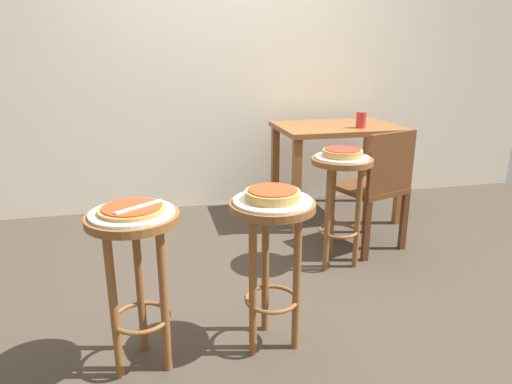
{
  "coord_description": "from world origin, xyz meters",
  "views": [
    {
      "loc": [
        -0.67,
        -2.34,
        1.35
      ],
      "look_at": [
        -0.15,
        -0.14,
        0.65
      ],
      "focal_mm": 31.91,
      "sensor_mm": 36.0,
      "label": 1
    }
  ],
  "objects_px": {
    "wooden_chair": "(376,186)",
    "serving_plate_leftside": "(342,157)",
    "pizza_middle": "(273,194)",
    "pizza_leftside": "(343,153)",
    "pizza_server_knife": "(139,207)",
    "stool_leftside": "(341,188)",
    "cup_near_edge": "(361,120)",
    "serving_plate_foreground": "(132,213)",
    "serving_plate_middle": "(273,201)",
    "dining_table": "(336,141)",
    "pizza_foreground": "(132,209)",
    "stool_foreground": "(136,257)",
    "stool_middle": "(272,242)"
  },
  "relations": [
    {
      "from": "serving_plate_foreground",
      "to": "dining_table",
      "type": "distance_m",
      "value": 2.27
    },
    {
      "from": "pizza_leftside",
      "to": "dining_table",
      "type": "xyz_separation_m",
      "value": [
        0.34,
        0.89,
        -0.11
      ]
    },
    {
      "from": "serving_plate_foreground",
      "to": "pizza_server_knife",
      "type": "height_order",
      "value": "pizza_server_knife"
    },
    {
      "from": "serving_plate_foreground",
      "to": "pizza_server_knife",
      "type": "xyz_separation_m",
      "value": [
        0.03,
        -0.02,
        0.03
      ]
    },
    {
      "from": "stool_middle",
      "to": "pizza_leftside",
      "type": "height_order",
      "value": "pizza_leftside"
    },
    {
      "from": "dining_table",
      "to": "pizza_leftside",
      "type": "bearing_deg",
      "value": -110.94
    },
    {
      "from": "serving_plate_leftside",
      "to": "cup_near_edge",
      "type": "height_order",
      "value": "cup_near_edge"
    },
    {
      "from": "serving_plate_foreground",
      "to": "wooden_chair",
      "type": "bearing_deg",
      "value": 30.25
    },
    {
      "from": "serving_plate_leftside",
      "to": "pizza_leftside",
      "type": "distance_m",
      "value": 0.03
    },
    {
      "from": "stool_leftside",
      "to": "wooden_chair",
      "type": "relative_size",
      "value": 0.84
    },
    {
      "from": "serving_plate_foreground",
      "to": "serving_plate_leftside",
      "type": "distance_m",
      "value": 1.44
    },
    {
      "from": "pizza_leftside",
      "to": "cup_near_edge",
      "type": "distance_m",
      "value": 0.86
    },
    {
      "from": "serving_plate_foreground",
      "to": "cup_near_edge",
      "type": "height_order",
      "value": "cup_near_edge"
    },
    {
      "from": "pizza_server_knife",
      "to": "pizza_leftside",
      "type": "bearing_deg",
      "value": -3.05
    },
    {
      "from": "serving_plate_foreground",
      "to": "pizza_foreground",
      "type": "relative_size",
      "value": 1.28
    },
    {
      "from": "stool_middle",
      "to": "serving_plate_middle",
      "type": "height_order",
      "value": "serving_plate_middle"
    },
    {
      "from": "wooden_chair",
      "to": "pizza_server_knife",
      "type": "bearing_deg",
      "value": -148.72
    },
    {
      "from": "pizza_foreground",
      "to": "pizza_leftside",
      "type": "bearing_deg",
      "value": 30.98
    },
    {
      "from": "serving_plate_foreground",
      "to": "dining_table",
      "type": "bearing_deg",
      "value": 46.01
    },
    {
      "from": "dining_table",
      "to": "cup_near_edge",
      "type": "xyz_separation_m",
      "value": [
        0.12,
        -0.17,
        0.19
      ]
    },
    {
      "from": "serving_plate_foreground",
      "to": "stool_foreground",
      "type": "bearing_deg",
      "value": 180.0
    },
    {
      "from": "stool_middle",
      "to": "pizza_leftside",
      "type": "relative_size",
      "value": 2.93
    },
    {
      "from": "pizza_foreground",
      "to": "serving_plate_leftside",
      "type": "bearing_deg",
      "value": 30.98
    },
    {
      "from": "stool_foreground",
      "to": "serving_plate_leftside",
      "type": "distance_m",
      "value": 1.45
    },
    {
      "from": "stool_leftside",
      "to": "cup_near_edge",
      "type": "relative_size",
      "value": 5.81
    },
    {
      "from": "pizza_middle",
      "to": "pizza_leftside",
      "type": "xyz_separation_m",
      "value": [
        0.64,
        0.72,
        0.0
      ]
    },
    {
      "from": "serving_plate_foreground",
      "to": "stool_leftside",
      "type": "relative_size",
      "value": 0.48
    },
    {
      "from": "pizza_server_knife",
      "to": "serving_plate_foreground",
      "type": "bearing_deg",
      "value": 110.97
    },
    {
      "from": "stool_foreground",
      "to": "wooden_chair",
      "type": "xyz_separation_m",
      "value": [
        1.57,
        0.92,
        -0.06
      ]
    },
    {
      "from": "pizza_foreground",
      "to": "dining_table",
      "type": "distance_m",
      "value": 2.27
    },
    {
      "from": "serving_plate_foreground",
      "to": "stool_leftside",
      "type": "height_order",
      "value": "serving_plate_foreground"
    },
    {
      "from": "stool_foreground",
      "to": "serving_plate_foreground",
      "type": "bearing_deg",
      "value": 0.0
    },
    {
      "from": "cup_near_edge",
      "to": "pizza_server_knife",
      "type": "bearing_deg",
      "value": -138.35
    },
    {
      "from": "wooden_chair",
      "to": "serving_plate_leftside",
      "type": "bearing_deg",
      "value": -152.45
    },
    {
      "from": "serving_plate_middle",
      "to": "pizza_middle",
      "type": "xyz_separation_m",
      "value": [
        0.0,
        0.0,
        0.03
      ]
    },
    {
      "from": "stool_foreground",
      "to": "dining_table",
      "type": "height_order",
      "value": "dining_table"
    },
    {
      "from": "dining_table",
      "to": "pizza_server_knife",
      "type": "xyz_separation_m",
      "value": [
        -1.54,
        -1.65,
        0.11
      ]
    },
    {
      "from": "serving_plate_leftside",
      "to": "cup_near_edge",
      "type": "xyz_separation_m",
      "value": [
        0.46,
        0.72,
        0.11
      ]
    },
    {
      "from": "stool_foreground",
      "to": "stool_middle",
      "type": "xyz_separation_m",
      "value": [
        0.59,
        0.02,
        0.0
      ]
    },
    {
      "from": "serving_plate_foreground",
      "to": "pizza_middle",
      "type": "distance_m",
      "value": 0.59
    },
    {
      "from": "stool_foreground",
      "to": "pizza_leftside",
      "type": "distance_m",
      "value": 1.46
    },
    {
      "from": "pizza_foreground",
      "to": "stool_leftside",
      "type": "xyz_separation_m",
      "value": [
        1.23,
        0.74,
        -0.21
      ]
    },
    {
      "from": "serving_plate_middle",
      "to": "dining_table",
      "type": "distance_m",
      "value": 1.89
    },
    {
      "from": "stool_leftside",
      "to": "cup_near_edge",
      "type": "distance_m",
      "value": 0.91
    },
    {
      "from": "stool_foreground",
      "to": "cup_near_edge",
      "type": "bearing_deg",
      "value": 40.76
    },
    {
      "from": "stool_foreground",
      "to": "pizza_leftside",
      "type": "height_order",
      "value": "pizza_leftside"
    },
    {
      "from": "serving_plate_leftside",
      "to": "dining_table",
      "type": "distance_m",
      "value": 0.96
    },
    {
      "from": "serving_plate_leftside",
      "to": "pizza_server_knife",
      "type": "xyz_separation_m",
      "value": [
        -1.2,
        -0.76,
        0.03
      ]
    },
    {
      "from": "pizza_server_knife",
      "to": "stool_leftside",
      "type": "bearing_deg",
      "value": -3.05
    },
    {
      "from": "pizza_leftside",
      "to": "stool_foreground",
      "type": "bearing_deg",
      "value": -149.02
    }
  ]
}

